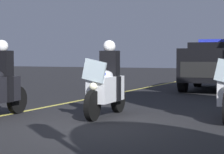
% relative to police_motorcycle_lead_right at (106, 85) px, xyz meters
% --- Properties ---
extents(ground_plane, '(80.00, 80.00, 0.00)m').
position_rel_police_motorcycle_lead_right_xyz_m(ground_plane, '(1.31, 0.22, -0.70)').
color(ground_plane, black).
extents(police_motorcycle_lead_right, '(2.14, 0.60, 1.72)m').
position_rel_police_motorcycle_lead_right_xyz_m(police_motorcycle_lead_right, '(0.00, 0.00, 0.00)').
color(police_motorcycle_lead_right, black).
rests_on(police_motorcycle_lead_right, ground).
extents(police_suv, '(4.99, 2.28, 2.05)m').
position_rel_police_motorcycle_lead_right_xyz_m(police_suv, '(-8.67, 0.67, 0.37)').
color(police_suv, black).
rests_on(police_suv, ground).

